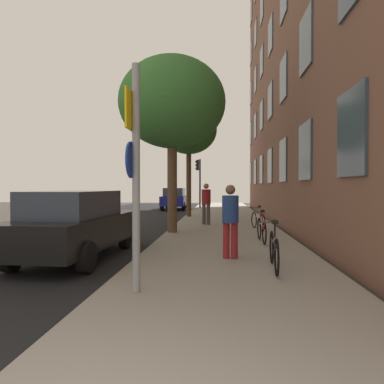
# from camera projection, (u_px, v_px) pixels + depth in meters

# --- Properties ---
(ground_plane) EXTENTS (41.80, 41.80, 0.00)m
(ground_plane) POSITION_uv_depth(u_px,v_px,m) (150.00, 223.00, 16.57)
(ground_plane) COLOR #332D28
(road_asphalt) EXTENTS (7.00, 38.00, 0.01)m
(road_asphalt) POSITION_uv_depth(u_px,v_px,m) (107.00, 223.00, 16.73)
(road_asphalt) COLOR black
(road_asphalt) RESTS_ON ground
(sidewalk) EXTENTS (4.20, 38.00, 0.12)m
(sidewalk) POSITION_uv_depth(u_px,v_px,m) (224.00, 222.00, 16.29)
(sidewalk) COLOR gray
(sidewalk) RESTS_ON ground
(sign_post) EXTENTS (0.16, 0.60, 3.49)m
(sign_post) POSITION_uv_depth(u_px,v_px,m) (135.00, 165.00, 5.34)
(sign_post) COLOR gray
(sign_post) RESTS_ON sidewalk
(traffic_light) EXTENTS (0.43, 0.24, 3.72)m
(traffic_light) POSITION_uv_depth(u_px,v_px,m) (199.00, 175.00, 26.74)
(traffic_light) COLOR black
(traffic_light) RESTS_ON sidewalk
(tree_near) EXTENTS (3.76, 3.76, 6.18)m
(tree_near) POSITION_uv_depth(u_px,v_px,m) (172.00, 103.00, 12.28)
(tree_near) COLOR brown
(tree_near) RESTS_ON sidewalk
(tree_far) EXTENTS (3.05, 3.05, 5.98)m
(tree_far) POSITION_uv_depth(u_px,v_px,m) (189.00, 131.00, 18.88)
(tree_far) COLOR #4C3823
(tree_far) RESTS_ON sidewalk
(bicycle_0) EXTENTS (0.42, 1.74, 0.97)m
(bicycle_0) POSITION_uv_depth(u_px,v_px,m) (274.00, 250.00, 6.78)
(bicycle_0) COLOR black
(bicycle_0) RESTS_ON sidewalk
(bicycle_1) EXTENTS (0.42, 1.65, 0.95)m
(bicycle_1) POSITION_uv_depth(u_px,v_px,m) (262.00, 229.00, 10.16)
(bicycle_1) COLOR black
(bicycle_1) RESTS_ON sidewalk
(bicycle_2) EXTENTS (0.50, 1.57, 0.91)m
(bicycle_2) POSITION_uv_depth(u_px,v_px,m) (258.00, 220.00, 13.12)
(bicycle_2) COLOR black
(bicycle_2) RESTS_ON sidewalk
(bicycle_3) EXTENTS (0.55, 1.70, 0.97)m
(bicycle_3) POSITION_uv_depth(u_px,v_px,m) (231.00, 211.00, 17.54)
(bicycle_3) COLOR black
(bicycle_3) RESTS_ON sidewalk
(pedestrian_0) EXTENTS (0.45, 0.45, 1.66)m
(pedestrian_0) POSITION_uv_depth(u_px,v_px,m) (230.00, 216.00, 7.82)
(pedestrian_0) COLOR maroon
(pedestrian_0) RESTS_ON sidewalk
(pedestrian_1) EXTENTS (0.50, 0.50, 1.75)m
(pedestrian_1) POSITION_uv_depth(u_px,v_px,m) (206.00, 201.00, 14.90)
(pedestrian_1) COLOR #4C4742
(pedestrian_1) RESTS_ON sidewalk
(car_0) EXTENTS (1.94, 4.52, 1.62)m
(car_0) POSITION_uv_depth(u_px,v_px,m) (76.00, 224.00, 8.33)
(car_0) COLOR black
(car_0) RESTS_ON road_asphalt
(car_1) EXTENTS (1.78, 4.01, 1.62)m
(car_1) POSITION_uv_depth(u_px,v_px,m) (175.00, 198.00, 26.43)
(car_1) COLOR navy
(car_1) RESTS_ON road_asphalt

